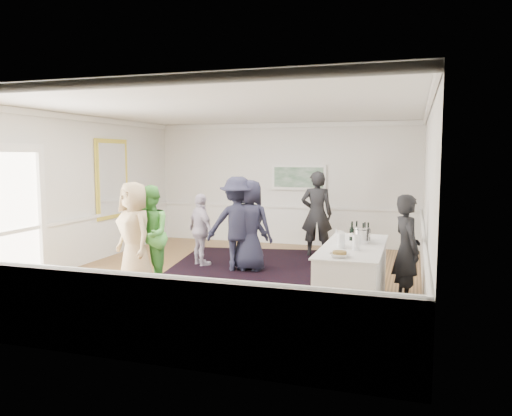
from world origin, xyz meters
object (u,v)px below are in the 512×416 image
(guest_dark_a, at_px, (238,224))
(bartender, at_px, (407,250))
(guest_dark_b, at_px, (317,214))
(guest_navy, at_px, (250,225))
(guest_lilac, at_px, (201,230))
(ice_bucket, at_px, (362,236))
(nut_bowl, at_px, (340,254))
(guest_green, at_px, (149,235))
(serving_table, at_px, (353,276))
(guest_tan, at_px, (134,234))

(guest_dark_a, bearing_deg, bartender, 140.43)
(bartender, distance_m, guest_dark_b, 3.89)
(guest_navy, bearing_deg, guest_lilac, 2.81)
(guest_lilac, distance_m, ice_bucket, 3.95)
(guest_dark_a, distance_m, nut_bowl, 3.68)
(bartender, xyz_separation_m, guest_dark_b, (-2.06, 3.30, 0.12))
(guest_green, height_order, guest_dark_b, guest_dark_b)
(guest_green, bearing_deg, guest_dark_b, 109.89)
(bartender, bearing_deg, guest_dark_a, 44.73)
(guest_dark_b, bearing_deg, guest_lilac, 29.10)
(guest_green, height_order, guest_navy, guest_navy)
(guest_dark_b, xyz_separation_m, ice_bucket, (1.38, -3.50, 0.09))
(guest_dark_b, xyz_separation_m, guest_navy, (-1.02, -1.86, -0.06))
(serving_table, distance_m, guest_lilac, 3.98)
(bartender, bearing_deg, guest_lilac, 46.67)
(guest_lilac, distance_m, nut_bowl, 4.47)
(serving_table, xyz_separation_m, nut_bowl, (-0.08, -0.95, 0.52))
(serving_table, relative_size, bartender, 1.38)
(guest_green, xyz_separation_m, nut_bowl, (3.62, -1.24, 0.10))
(guest_lilac, xyz_separation_m, nut_bowl, (3.35, -2.94, 0.24))
(guest_tan, height_order, guest_navy, guest_tan)
(guest_tan, height_order, nut_bowl, guest_tan)
(bartender, xyz_separation_m, guest_navy, (-3.08, 1.44, 0.06))
(guest_tan, xyz_separation_m, guest_green, (0.18, 0.20, -0.03))
(bartender, distance_m, guest_tan, 4.67)
(guest_tan, relative_size, guest_lilac, 1.22)
(guest_navy, bearing_deg, bartender, 163.44)
(bartender, distance_m, guest_lilac, 4.48)
(guest_dark_a, distance_m, guest_dark_b, 2.32)
(ice_bucket, height_order, nut_bowl, ice_bucket)
(guest_green, bearing_deg, guest_tan, -77.37)
(bartender, xyz_separation_m, nut_bowl, (-0.86, -1.40, 0.14))
(guest_green, height_order, guest_lilac, guest_green)
(serving_table, bearing_deg, guest_navy, 140.74)
(guest_dark_b, height_order, ice_bucket, guest_dark_b)
(serving_table, relative_size, guest_dark_a, 1.25)
(guest_dark_a, bearing_deg, guest_tan, 34.08)
(bartender, distance_m, guest_navy, 3.40)
(guest_lilac, relative_size, guest_dark_b, 0.77)
(serving_table, distance_m, ice_bucket, 0.65)
(guest_green, bearing_deg, guest_lilac, 135.93)
(guest_lilac, bearing_deg, bartender, -162.35)
(ice_bucket, distance_m, nut_bowl, 1.21)
(serving_table, distance_m, bartender, 0.97)
(guest_navy, bearing_deg, serving_table, 149.19)
(guest_dark_a, bearing_deg, serving_table, 127.27)
(guest_navy, xyz_separation_m, nut_bowl, (2.22, -2.83, 0.08))
(guest_navy, height_order, nut_bowl, guest_navy)
(bartender, xyz_separation_m, guest_green, (-4.48, -0.15, 0.04))
(guest_dark_a, height_order, ice_bucket, guest_dark_a)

